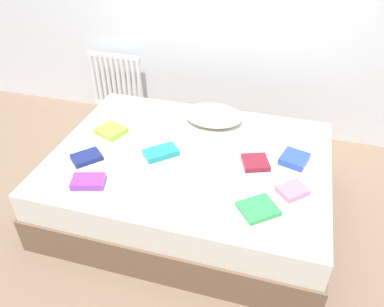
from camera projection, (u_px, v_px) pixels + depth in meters
name	position (u px, v px, depth m)	size (l,w,h in m)	color
ground_plane	(190.00, 206.00, 3.04)	(8.00, 8.00, 0.00)	#7F6651
bed	(190.00, 182.00, 2.90)	(2.00, 1.50, 0.50)	brown
radiator	(116.00, 81.00, 4.00)	(0.57, 0.04, 0.59)	white
pillow	(213.00, 115.00, 3.09)	(0.47, 0.35, 0.12)	white
textbook_white	(222.00, 176.00, 2.53)	(0.24, 0.13, 0.03)	white
textbook_maroon	(255.00, 163.00, 2.64)	(0.18, 0.18, 0.04)	maroon
textbook_pink	(293.00, 191.00, 2.41)	(0.17, 0.14, 0.04)	pink
textbook_lime	(111.00, 131.00, 2.97)	(0.21, 0.18, 0.04)	#8CC638
textbook_green	(258.00, 209.00, 2.28)	(0.21, 0.19, 0.03)	green
textbook_teal	(161.00, 153.00, 2.73)	(0.24, 0.14, 0.05)	teal
textbook_purple	(88.00, 181.00, 2.48)	(0.21, 0.14, 0.04)	purple
textbook_navy	(87.00, 157.00, 2.70)	(0.20, 0.15, 0.04)	navy
textbook_blue	(294.00, 159.00, 2.67)	(0.18, 0.19, 0.05)	#2847B7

